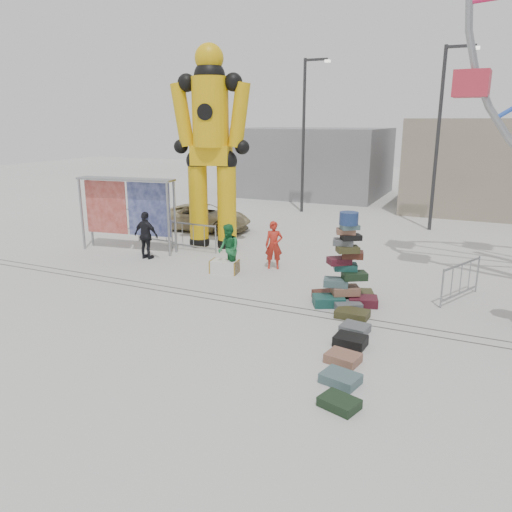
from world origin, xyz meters
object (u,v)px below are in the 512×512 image
at_px(lamp_post_right, 441,130).
at_px(barricade_dummy_a, 127,220).
at_px(pedestrian_black, 146,235).
at_px(barricade_dummy_b, 157,231).
at_px(banner_scaffold, 126,197).
at_px(steamer_trunk, 225,267).
at_px(lamp_post_left, 305,129).
at_px(parked_suv, 204,217).
at_px(barricade_wheel_front, 461,281).
at_px(pedestrian_red, 274,245).
at_px(suitcase_tower, 345,278).
at_px(pedestrian_green, 228,249).
at_px(crash_test_dummy, 211,141).
at_px(barricade_dummy_c, 193,237).

relative_size(lamp_post_right, barricade_dummy_a, 4.00).
bearing_deg(pedestrian_black, barricade_dummy_b, -61.15).
relative_size(barricade_dummy_a, barricade_dummy_b, 1.00).
height_order(lamp_post_right, banner_scaffold, lamp_post_right).
xyz_separation_m(steamer_trunk, barricade_dummy_a, (-6.97, 3.67, 0.34)).
bearing_deg(lamp_post_left, parked_suv, -111.34).
bearing_deg(barricade_wheel_front, pedestrian_red, 107.92).
distance_m(lamp_post_right, barricade_wheel_front, 10.42).
height_order(banner_scaffold, barricade_dummy_b, banner_scaffold).
relative_size(steamer_trunk, barricade_dummy_a, 0.45).
bearing_deg(suitcase_tower, lamp_post_left, 89.82).
relative_size(pedestrian_black, parked_suv, 0.40).
height_order(barricade_dummy_a, pedestrian_green, pedestrian_green).
distance_m(lamp_post_right, parked_suv, 11.23).
height_order(lamp_post_left, suitcase_tower, lamp_post_left).
height_order(lamp_post_left, banner_scaffold, lamp_post_left).
distance_m(crash_test_dummy, pedestrian_black, 4.40).
xyz_separation_m(crash_test_dummy, barricade_dummy_b, (-2.29, -0.61, -3.60)).
bearing_deg(pedestrian_black, suitcase_tower, 171.62).
relative_size(lamp_post_left, barricade_dummy_c, 4.00).
bearing_deg(steamer_trunk, crash_test_dummy, 116.78).
relative_size(barricade_dummy_b, parked_suv, 0.46).
bearing_deg(suitcase_tower, parked_suv, 117.50).
distance_m(lamp_post_left, suitcase_tower, 14.83).
xyz_separation_m(lamp_post_left, banner_scaffold, (-3.25, -10.94, -2.37)).
xyz_separation_m(crash_test_dummy, steamer_trunk, (2.13, -3.02, -3.94)).
xyz_separation_m(banner_scaffold, pedestrian_black, (1.34, -0.68, -1.24)).
xyz_separation_m(lamp_post_right, pedestrian_red, (-4.22, -8.83, -3.66)).
bearing_deg(banner_scaffold, suitcase_tower, -21.44).
bearing_deg(pedestrian_black, banner_scaffold, -24.70).
distance_m(lamp_post_right, suitcase_tower, 11.77).
relative_size(suitcase_tower, parked_suv, 0.59).
height_order(steamer_trunk, barricade_wheel_front, barricade_wheel_front).
bearing_deg(barricade_dummy_a, steamer_trunk, -43.32).
distance_m(banner_scaffold, barricade_dummy_a, 3.77).
distance_m(suitcase_tower, barricade_dummy_b, 9.45).
xyz_separation_m(suitcase_tower, steamer_trunk, (-4.36, 1.09, -0.51)).
distance_m(crash_test_dummy, barricade_dummy_b, 4.31).
height_order(barricade_wheel_front, pedestrian_green, pedestrian_green).
height_order(barricade_wheel_front, parked_suv, parked_suv).
bearing_deg(pedestrian_black, barricade_wheel_front, -176.94).
xyz_separation_m(suitcase_tower, pedestrian_red, (-3.08, 2.27, 0.10)).
xyz_separation_m(barricade_dummy_c, barricade_wheel_front, (9.71, -1.56, 0.00)).
distance_m(suitcase_tower, crash_test_dummy, 8.41).
distance_m(suitcase_tower, barricade_wheel_front, 3.30).
bearing_deg(suitcase_tower, barricade_dummy_c, 130.84).
distance_m(suitcase_tower, barricade_dummy_a, 12.29).
bearing_deg(suitcase_tower, crash_test_dummy, 123.36).
bearing_deg(barricade_dummy_b, pedestrian_green, -21.91).
xyz_separation_m(crash_test_dummy, pedestrian_green, (2.29, -3.02, -3.33)).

